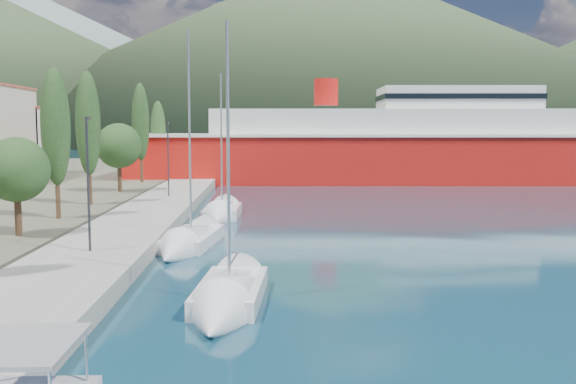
{
  "coord_description": "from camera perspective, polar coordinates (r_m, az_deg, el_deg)",
  "views": [
    {
      "loc": [
        -1.07,
        -14.67,
        6.33
      ],
      "look_at": [
        0.0,
        14.0,
        3.5
      ],
      "focal_mm": 40.0,
      "sensor_mm": 36.0,
      "label": 1
    }
  ],
  "objects": [
    {
      "name": "ground",
      "position": [
        134.83,
        -1.69,
        2.93
      ],
      "size": [
        1400.0,
        1400.0,
        0.0
      ],
      "primitive_type": "plane",
      "color": "#12394B"
    },
    {
      "name": "quay",
      "position": [
        41.86,
        -13.05,
        -2.66
      ],
      "size": [
        5.0,
        88.0,
        0.8
      ],
      "primitive_type": "cube",
      "color": "gray",
      "rests_on": "ground"
    },
    {
      "name": "hills_far",
      "position": [
        652.5,
        10.45,
        11.79
      ],
      "size": [
        1480.0,
        900.0,
        180.0
      ],
      "color": "slate",
      "rests_on": "ground"
    },
    {
      "name": "hills_near",
      "position": [
        401.95,
        12.4,
        11.62
      ],
      "size": [
        1010.0,
        520.0,
        115.0
      ],
      "color": "#37492B",
      "rests_on": "ground"
    },
    {
      "name": "tree_row",
      "position": [
        49.15,
        -17.53,
        4.7
      ],
      "size": [
        4.03,
        64.48,
        10.7
      ],
      "color": "#47301E",
      "rests_on": "land_strip"
    },
    {
      "name": "lamp_posts",
      "position": [
        30.63,
        -17.14,
        1.18
      ],
      "size": [
        0.15,
        47.78,
        6.06
      ],
      "color": "#2D2D33",
      "rests_on": "quay"
    },
    {
      "name": "sailboat_near",
      "position": [
        22.26,
        -5.76,
        -10.12
      ],
      "size": [
        2.91,
        7.82,
        11.0
      ],
      "color": "silver",
      "rests_on": "ground"
    },
    {
      "name": "sailboat_mid",
      "position": [
        33.58,
        -9.32,
        -4.79
      ],
      "size": [
        3.43,
        8.83,
        12.38
      ],
      "color": "silver",
      "rests_on": "ground"
    },
    {
      "name": "sailboat_far",
      "position": [
        44.84,
        -6.06,
        -2.11
      ],
      "size": [
        2.66,
        7.68,
        11.18
      ],
      "color": "silver",
      "rests_on": "ground"
    },
    {
      "name": "ferry",
      "position": [
        78.66,
        10.13,
        3.8
      ],
      "size": [
        65.67,
        16.54,
        12.94
      ],
      "color": "red",
      "rests_on": "ground"
    }
  ]
}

